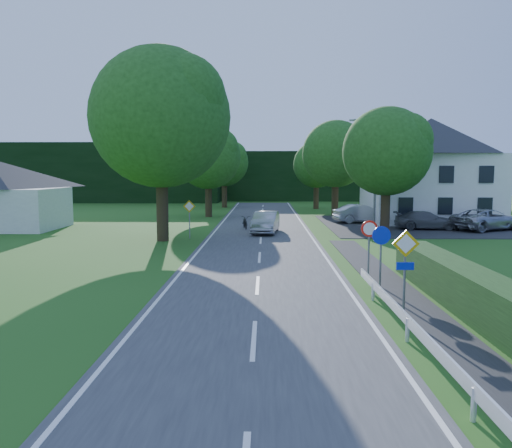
{
  "coord_description": "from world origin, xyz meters",
  "views": [
    {
      "loc": [
        0.28,
        -6.19,
        4.27
      ],
      "look_at": [
        -0.2,
        19.53,
        1.52
      ],
      "focal_mm": 35.0,
      "sensor_mm": 36.0,
      "label": 1
    }
  ],
  "objects_px": {
    "streetlight": "(374,168)",
    "parasol": "(420,211)",
    "parked_car_silver_b": "(487,219)",
    "moving_car": "(266,222)",
    "parked_car_silver_a": "(362,214)",
    "parked_car_grey": "(426,220)",
    "motorcycle": "(245,222)"
  },
  "relations": [
    {
      "from": "streetlight",
      "to": "parked_car_grey",
      "type": "distance_m",
      "value": 5.44
    },
    {
      "from": "streetlight",
      "to": "parked_car_silver_a",
      "type": "height_order",
      "value": "streetlight"
    },
    {
      "from": "moving_car",
      "to": "parked_car_silver_a",
      "type": "relative_size",
      "value": 0.98
    },
    {
      "from": "moving_car",
      "to": "parked_car_silver_a",
      "type": "bearing_deg",
      "value": 48.18
    },
    {
      "from": "parked_car_silver_b",
      "to": "parasol",
      "type": "relative_size",
      "value": 2.42
    },
    {
      "from": "streetlight",
      "to": "moving_car",
      "type": "relative_size",
      "value": 1.8
    },
    {
      "from": "parked_car_silver_b",
      "to": "streetlight",
      "type": "bearing_deg",
      "value": 59.98
    },
    {
      "from": "parked_car_grey",
      "to": "streetlight",
      "type": "bearing_deg",
      "value": 95.16
    },
    {
      "from": "streetlight",
      "to": "moving_car",
      "type": "xyz_separation_m",
      "value": [
        -7.76,
        -2.34,
        -3.69
      ]
    },
    {
      "from": "streetlight",
      "to": "moving_car",
      "type": "bearing_deg",
      "value": -163.26
    },
    {
      "from": "parked_car_grey",
      "to": "parked_car_silver_b",
      "type": "height_order",
      "value": "parked_car_silver_b"
    },
    {
      "from": "parked_car_grey",
      "to": "parked_car_silver_b",
      "type": "relative_size",
      "value": 0.82
    },
    {
      "from": "moving_car",
      "to": "parked_car_silver_b",
      "type": "bearing_deg",
      "value": 13.89
    },
    {
      "from": "parked_car_silver_a",
      "to": "parasol",
      "type": "distance_m",
      "value": 4.71
    },
    {
      "from": "parked_car_grey",
      "to": "parasol",
      "type": "distance_m",
      "value": 4.46
    },
    {
      "from": "moving_car",
      "to": "parasol",
      "type": "height_order",
      "value": "parasol"
    },
    {
      "from": "streetlight",
      "to": "parked_car_silver_a",
      "type": "distance_m",
      "value": 5.9
    },
    {
      "from": "parasol",
      "to": "parked_car_silver_a",
      "type": "bearing_deg",
      "value": 177.65
    },
    {
      "from": "parked_car_silver_a",
      "to": "parasol",
      "type": "xyz_separation_m",
      "value": [
        4.7,
        -0.19,
        0.27
      ]
    },
    {
      "from": "motorcycle",
      "to": "parked_car_silver_a",
      "type": "bearing_deg",
      "value": 15.99
    },
    {
      "from": "motorcycle",
      "to": "parked_car_silver_b",
      "type": "height_order",
      "value": "parked_car_silver_b"
    },
    {
      "from": "motorcycle",
      "to": "parasol",
      "type": "distance_m",
      "value": 14.68
    },
    {
      "from": "streetlight",
      "to": "parasol",
      "type": "height_order",
      "value": "streetlight"
    },
    {
      "from": "parked_car_silver_a",
      "to": "parked_car_grey",
      "type": "relative_size",
      "value": 1.01
    },
    {
      "from": "parked_car_silver_b",
      "to": "parked_car_silver_a",
      "type": "bearing_deg",
      "value": 30.66
    },
    {
      "from": "parked_car_silver_a",
      "to": "parasol",
      "type": "height_order",
      "value": "parasol"
    },
    {
      "from": "parked_car_grey",
      "to": "parasol",
      "type": "relative_size",
      "value": 1.98
    },
    {
      "from": "streetlight",
      "to": "motorcycle",
      "type": "relative_size",
      "value": 4.41
    },
    {
      "from": "streetlight",
      "to": "motorcycle",
      "type": "bearing_deg",
      "value": 178.48
    },
    {
      "from": "motorcycle",
      "to": "parked_car_silver_a",
      "type": "height_order",
      "value": "parked_car_silver_a"
    },
    {
      "from": "parked_car_silver_b",
      "to": "parasol",
      "type": "xyz_separation_m",
      "value": [
        -3.31,
        4.76,
        0.26
      ]
    },
    {
      "from": "parked_car_grey",
      "to": "parasol",
      "type": "xyz_separation_m",
      "value": [
        0.88,
        4.36,
        0.37
      ]
    }
  ]
}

